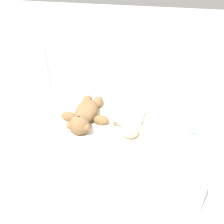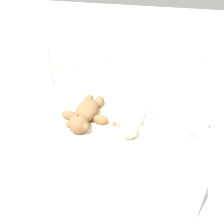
# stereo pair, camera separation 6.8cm
# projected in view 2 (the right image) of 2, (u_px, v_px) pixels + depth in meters

# --- Properties ---
(ground_plane) EXTENTS (12.00, 12.00, 0.00)m
(ground_plane) POSITION_uv_depth(u_px,v_px,m) (112.00, 166.00, 2.09)
(ground_plane) COLOR silver
(crib_mattress) EXTENTS (1.33, 0.70, 0.50)m
(crib_mattress) POSITION_uv_depth(u_px,v_px,m) (112.00, 144.00, 1.94)
(crib_mattress) COLOR silver
(crib_mattress) RESTS_ON ground_plane
(crib_rail) EXTENTS (1.33, 0.04, 0.88)m
(crib_rail) POSITION_uv_depth(u_px,v_px,m) (124.00, 79.00, 2.02)
(crib_rail) COLOR beige
(crib_rail) RESTS_ON ground_plane
(blanket) EXTENTS (0.90, 0.55, 0.01)m
(blanket) POSITION_uv_depth(u_px,v_px,m) (110.00, 120.00, 1.78)
(blanket) COLOR silver
(blanket) RESTS_ON crib_mattress
(teddy_bear) EXTENTS (0.35, 0.46, 0.14)m
(teddy_bear) POSITION_uv_depth(u_px,v_px,m) (85.00, 113.00, 1.75)
(teddy_bear) COLOR olive
(teddy_bear) RESTS_ON crib_mattress
(baby) EXTENTS (0.33, 0.42, 0.12)m
(baby) POSITION_uv_depth(u_px,v_px,m) (134.00, 122.00, 1.68)
(baby) COLOR white
(baby) RESTS_ON crib_mattress
(baby_bottle) EXTENTS (0.05, 0.18, 0.05)m
(baby_bottle) POSITION_uv_depth(u_px,v_px,m) (192.00, 144.00, 1.53)
(baby_bottle) COLOR white
(baby_bottle) RESTS_ON crib_mattress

